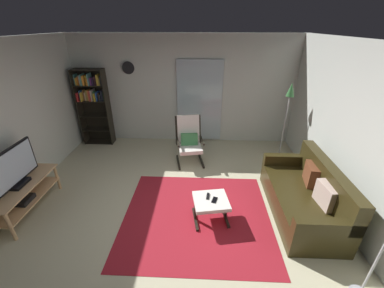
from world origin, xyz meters
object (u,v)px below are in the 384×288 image
(ottoman, at_px, (211,203))
(tv_remote, at_px, (208,196))
(bookshelf_near_tv, at_px, (93,100))
(lounge_armchair, at_px, (189,139))
(television, at_px, (13,169))
(tv_stand, at_px, (22,194))
(wall_clock, at_px, (128,68))
(cell_phone, at_px, (214,200))
(leather_sofa, at_px, (305,196))
(floor_lamp_by_shelf, at_px, (289,100))

(ottoman, relative_size, tv_remote, 4.13)
(bookshelf_near_tv, relative_size, lounge_armchair, 1.82)
(bookshelf_near_tv, bearing_deg, television, -94.43)
(tv_stand, height_order, wall_clock, wall_clock)
(lounge_armchair, bearing_deg, tv_stand, -145.38)
(tv_stand, distance_m, cell_phone, 3.06)
(cell_phone, distance_m, wall_clock, 3.77)
(tv_stand, xyz_separation_m, tv_remote, (2.96, 0.02, 0.05))
(lounge_armchair, bearing_deg, tv_remote, -77.50)
(television, xyz_separation_m, tv_remote, (2.96, 0.01, -0.42))
(tv_stand, relative_size, ottoman, 2.18)
(leather_sofa, relative_size, floor_lamp_by_shelf, 1.05)
(television, distance_m, lounge_armchair, 3.13)
(television, xyz_separation_m, ottoman, (3.01, -0.06, -0.50))
(lounge_armchair, bearing_deg, leather_sofa, -39.25)
(cell_phone, bearing_deg, television, -164.55)
(television, bearing_deg, tv_remote, 0.25)
(tv_stand, bearing_deg, cell_phone, -1.08)
(lounge_armchair, bearing_deg, wall_clock, 145.17)
(tv_stand, height_order, floor_lamp_by_shelf, floor_lamp_by_shelf)
(ottoman, bearing_deg, cell_phone, -13.50)
(ottoman, relative_size, floor_lamp_by_shelf, 0.35)
(ottoman, relative_size, cell_phone, 4.25)
(bookshelf_near_tv, bearing_deg, lounge_armchair, -19.34)
(tv_remote, relative_size, floor_lamp_by_shelf, 0.08)
(bookshelf_near_tv, xyz_separation_m, floor_lamp_by_shelf, (4.44, -0.59, 0.22))
(leather_sofa, bearing_deg, cell_phone, -170.46)
(ottoman, xyz_separation_m, tv_remote, (-0.05, 0.07, 0.08))
(tv_stand, relative_size, leather_sofa, 0.72)
(floor_lamp_by_shelf, distance_m, wall_clock, 3.67)
(television, height_order, cell_phone, television)
(bookshelf_near_tv, height_order, ottoman, bookshelf_near_tv)
(bookshelf_near_tv, height_order, tv_remote, bookshelf_near_tv)
(tv_stand, relative_size, television, 1.36)
(bookshelf_near_tv, relative_size, ottoman, 3.12)
(bookshelf_near_tv, distance_m, floor_lamp_by_shelf, 4.49)
(cell_phone, bearing_deg, floor_lamp_by_shelf, 69.32)
(tv_stand, xyz_separation_m, leather_sofa, (4.52, 0.19, -0.03))
(television, bearing_deg, cell_phone, -1.29)
(bookshelf_near_tv, bearing_deg, floor_lamp_by_shelf, -7.60)
(bookshelf_near_tv, xyz_separation_m, cell_phone, (2.86, -2.67, -0.73))
(lounge_armchair, height_order, tv_remote, lounge_armchair)
(wall_clock, bearing_deg, floor_lamp_by_shelf, -12.55)
(leather_sofa, relative_size, ottoman, 3.02)
(ottoman, bearing_deg, floor_lamp_by_shelf, 51.53)
(lounge_armchair, distance_m, floor_lamp_by_shelf, 2.24)
(lounge_armchair, height_order, floor_lamp_by_shelf, floor_lamp_by_shelf)
(television, distance_m, bookshelf_near_tv, 2.62)
(television, xyz_separation_m, bookshelf_near_tv, (0.20, 2.60, 0.31))
(tv_remote, bearing_deg, tv_stand, -172.77)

